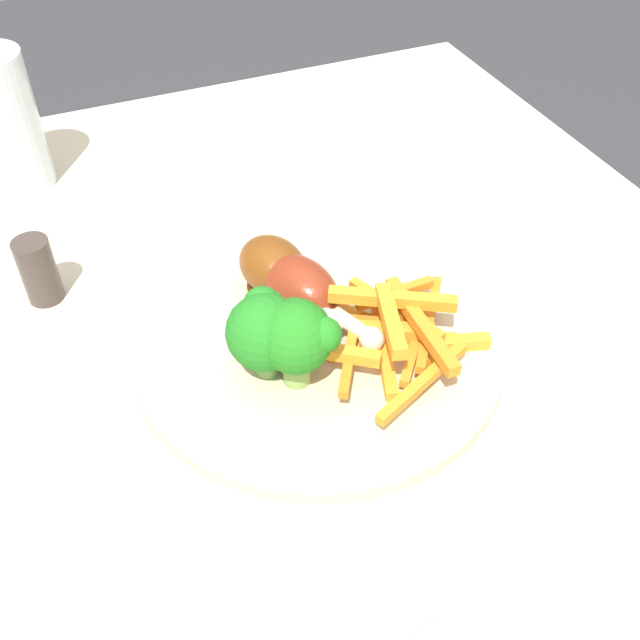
% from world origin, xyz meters
% --- Properties ---
extents(dining_table, '(0.94, 0.70, 0.73)m').
position_xyz_m(dining_table, '(0.00, 0.00, 0.60)').
color(dining_table, beige).
rests_on(dining_table, ground_plane).
extents(dinner_plate, '(0.29, 0.29, 0.01)m').
position_xyz_m(dinner_plate, '(-0.00, 0.04, 0.73)').
color(dinner_plate, beige).
rests_on(dinner_plate, dining_table).
extents(broccoli_floret_front, '(0.07, 0.07, 0.07)m').
position_xyz_m(broccoli_floret_front, '(-0.02, 0.08, 0.78)').
color(broccoli_floret_front, '#7CA459').
rests_on(broccoli_floret_front, dinner_plate).
extents(broccoli_floret_middle, '(0.06, 0.06, 0.07)m').
position_xyz_m(broccoli_floret_middle, '(-0.03, 0.07, 0.78)').
color(broccoli_floret_middle, '#87AF56').
rests_on(broccoli_floret_middle, dinner_plate).
extents(broccoli_floret_back, '(0.04, 0.04, 0.06)m').
position_xyz_m(broccoli_floret_back, '(-0.01, 0.08, 0.78)').
color(broccoli_floret_back, '#86BB4B').
rests_on(broccoli_floret_back, dinner_plate).
extents(carrot_fries_pile, '(0.15, 0.15, 0.05)m').
position_xyz_m(carrot_fries_pile, '(-0.04, -0.01, 0.76)').
color(carrot_fries_pile, orange).
rests_on(carrot_fries_pile, dinner_plate).
extents(chicken_drumstick_near, '(0.13, 0.07, 0.04)m').
position_xyz_m(chicken_drumstick_near, '(0.03, 0.04, 0.76)').
color(chicken_drumstick_near, '#591B0E').
rests_on(chicken_drumstick_near, dinner_plate).
extents(chicken_drumstick_far, '(0.13, 0.07, 0.04)m').
position_xyz_m(chicken_drumstick_far, '(0.06, 0.05, 0.76)').
color(chicken_drumstick_far, '#4D220B').
rests_on(chicken_drumstick_far, dinner_plate).
extents(fork, '(0.19, 0.02, 0.00)m').
position_xyz_m(fork, '(0.27, 0.07, 0.73)').
color(fork, silver).
rests_on(fork, dining_table).
extents(water_glass, '(0.07, 0.07, 0.14)m').
position_xyz_m(water_glass, '(0.33, 0.23, 0.80)').
color(water_glass, silver).
rests_on(water_glass, dining_table).
extents(pepper_shaker, '(0.03, 0.03, 0.06)m').
position_xyz_m(pepper_shaker, '(0.14, 0.23, 0.76)').
color(pepper_shaker, '#423833').
rests_on(pepper_shaker, dining_table).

